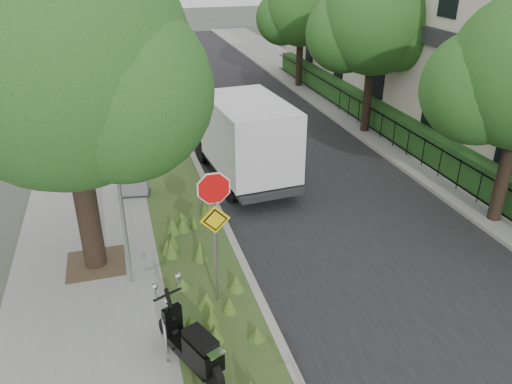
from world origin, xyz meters
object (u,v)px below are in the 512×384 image
sign_assembly (215,212)px  box_truck (244,135)px  utility_cabinet (134,177)px  scooter_near (196,351)px

sign_assembly → box_truck: 6.76m
sign_assembly → utility_cabinet: (-1.40, 5.89, -1.62)m
sign_assembly → utility_cabinet: 6.27m
sign_assembly → box_truck: (2.27, 6.33, -0.75)m
sign_assembly → scooter_near: 2.70m
utility_cabinet → box_truck: bearing=6.7°
scooter_near → utility_cabinet: size_ratio=1.54×
scooter_near → box_truck: box_truck is taller
sign_assembly → scooter_near: sign_assembly is taller
box_truck → sign_assembly: bearing=-109.8°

